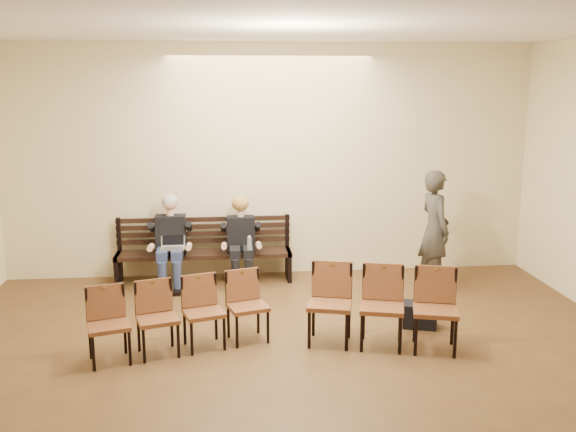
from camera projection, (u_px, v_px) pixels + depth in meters
name	position (u px, v px, depth m)	size (l,w,h in m)	color
room_walls	(306.00, 130.00, 5.43)	(8.02, 10.01, 3.51)	beige
bench	(204.00, 266.00, 9.57)	(2.60, 0.90, 0.45)	black
seated_man	(171.00, 242.00, 9.32)	(0.54, 0.75, 1.30)	black
seated_woman	(241.00, 244.00, 9.43)	(0.50, 0.70, 1.17)	black
laptop	(173.00, 250.00, 9.16)	(0.34, 0.27, 0.25)	silver
water_bottle	(250.00, 251.00, 9.15)	(0.06, 0.06, 0.21)	silver
bag	(420.00, 315.00, 7.81)	(0.40, 0.28, 0.30)	black
passerby	(435.00, 221.00, 9.15)	(0.72, 0.47, 1.97)	#37332D
chair_row_front	(382.00, 308.00, 7.16)	(1.65, 0.50, 0.92)	brown
chair_row_back	(181.00, 316.00, 7.06)	(1.97, 0.44, 0.81)	brown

